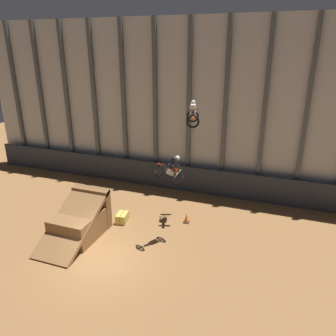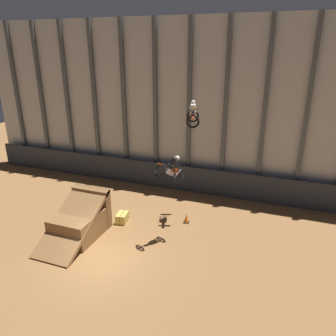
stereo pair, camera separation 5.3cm
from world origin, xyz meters
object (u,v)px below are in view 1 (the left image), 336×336
Objects in this scene: rider_bike_left_air at (171,170)px; hay_bale_trackside at (122,218)px; dirt_ramp at (82,220)px; traffic_cone_near_ramp at (186,218)px; rider_bike_right_air at (193,115)px.

hay_bale_trackside is at bearing -161.65° from rider_bike_left_air.
dirt_ramp is 7.68× the size of traffic_cone_near_ramp.
traffic_cone_near_ramp is (5.22, 3.27, -0.58)m from dirt_ramp.
rider_bike_left_air is at bearing 13.72° from dirt_ramp.
rider_bike_right_air reaches higher than rider_bike_left_air.
traffic_cone_near_ramp is at bearing 113.72° from rider_bike_left_air.
dirt_ramp reaches higher than hay_bale_trackside.
rider_bike_right_air is (0.23, 3.03, 2.32)m from rider_bike_left_air.
hay_bale_trackside is (-3.70, -1.29, -0.00)m from traffic_cone_near_ramp.
rider_bike_right_air is at bearing 92.21° from traffic_cone_near_ramp.
rider_bike_left_air is 1.00× the size of rider_bike_right_air.
rider_bike_right_air reaches higher than hay_bale_trackside.
dirt_ramp is 2.56m from hay_bale_trackside.
hay_bale_trackside is (-3.44, 0.78, -3.84)m from rider_bike_left_air.
traffic_cone_near_ramp is (0.04, -0.96, -6.16)m from rider_bike_right_air.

